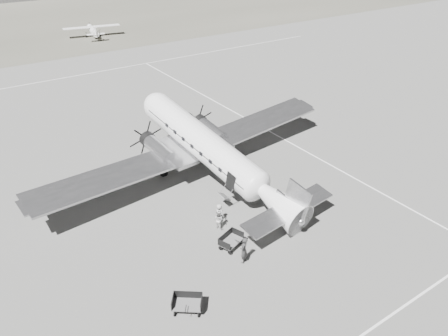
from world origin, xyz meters
TOP-DOWN VIEW (x-y plane):
  - ground at (0.00, 0.00)m, footprint 260.00×260.00m
  - taxi_line_near at (0.00, -14.00)m, footprint 60.00×0.15m
  - taxi_line_right at (12.00, 0.00)m, footprint 0.15×80.00m
  - taxi_line_horizon at (0.00, 40.00)m, footprint 90.00×0.15m
  - dc3_airliner at (1.35, 4.36)m, footprint 32.18×24.07m
  - light_plane_right at (11.24, 61.79)m, footprint 12.07×10.47m
  - baggage_cart_near at (-2.30, -3.88)m, footprint 2.08×1.77m
  - baggage_cart_far at (-7.65, -7.11)m, footprint 2.20×2.10m
  - ground_crew at (-2.46, -5.57)m, footprint 0.85×0.79m
  - ramp_agent at (-1.79, -1.62)m, footprint 0.72×0.85m
  - passenger at (-1.32, -0.93)m, footprint 0.66×0.83m

SIDE VIEW (x-z plane):
  - ground at x=0.00m, z-range 0.00..0.00m
  - taxi_line_near at x=0.00m, z-range 0.00..0.01m
  - taxi_line_right at x=12.00m, z-range 0.00..0.01m
  - taxi_line_horizon at x=0.00m, z-range 0.00..0.01m
  - baggage_cart_near at x=-2.30m, z-range 0.00..1.00m
  - baggage_cart_far at x=-7.65m, z-range 0.00..1.02m
  - passenger at x=-1.32m, z-range 0.00..1.48m
  - ramp_agent at x=-1.79m, z-range 0.00..1.53m
  - ground_crew at x=-2.46m, z-range 0.00..1.95m
  - light_plane_right at x=11.24m, z-range 0.00..2.21m
  - dc3_airliner at x=1.35m, z-range 0.00..5.72m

